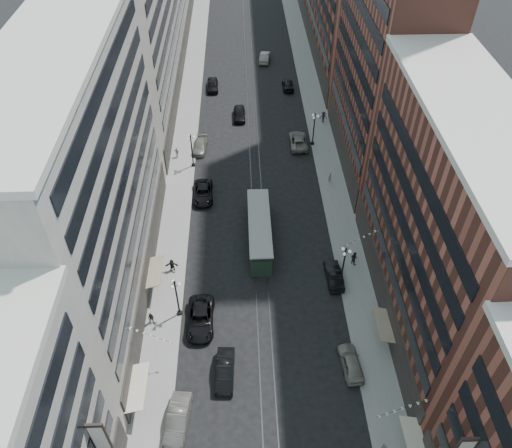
{
  "coord_description": "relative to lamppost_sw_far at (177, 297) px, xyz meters",
  "views": [
    {
      "loc": [
        -1.99,
        -5.24,
        44.97
      ],
      "look_at": [
        -0.5,
        36.88,
        5.0
      ],
      "focal_mm": 35.0,
      "sensor_mm": 36.0,
      "label": 1
    }
  ],
  "objects": [
    {
      "name": "car_8",
      "position": [
        0.8,
        31.21,
        -2.39
      ],
      "size": [
        2.41,
        5.03,
        1.41
      ],
      "primitive_type": "imported",
      "rotation": [
        0.0,
        0.0,
        -0.09
      ],
      "color": "slate",
      "rests_on": "ground"
    },
    {
      "name": "car_2",
      "position": [
        2.38,
        -1.25,
        -2.24
      ],
      "size": [
        2.83,
        6.14,
        1.71
      ],
      "primitive_type": "imported",
      "rotation": [
        0.0,
        0.0,
        0.0
      ],
      "color": "black",
      "rests_on": "ground"
    },
    {
      "name": "car_7",
      "position": [
        1.78,
        19.85,
        -2.31
      ],
      "size": [
        2.82,
        5.74,
        1.57
      ],
      "primitive_type": "imported",
      "rotation": [
        0.0,
        0.0,
        0.04
      ],
      "color": "black",
      "rests_on": "ground"
    },
    {
      "name": "car_4",
      "position": [
        17.6,
        -7.09,
        -2.29
      ],
      "size": [
        2.28,
        4.85,
        1.6
      ],
      "primitive_type": "imported",
      "rotation": [
        0.0,
        0.0,
        3.23
      ],
      "color": "gray",
      "rests_on": "ground"
    },
    {
      "name": "pedestrian_9",
      "position": [
        20.9,
        38.27,
        -1.98
      ],
      "size": [
        1.3,
        0.67,
        1.93
      ],
      "primitive_type": "imported",
      "rotation": [
        0.0,
        0.0,
        -0.13
      ],
      "color": "black",
      "rests_on": "sidewalk_east"
    },
    {
      "name": "pedestrian_7",
      "position": [
        20.36,
        6.75,
        -2.04
      ],
      "size": [
        0.91,
        0.99,
        1.81
      ],
      "primitive_type": "imported",
      "rotation": [
        0.0,
        0.0,
        2.2
      ],
      "color": "black",
      "rests_on": "sidewalk_east"
    },
    {
      "name": "lamppost_sw_far",
      "position": [
        0.0,
        0.0,
        0.0
      ],
      "size": [
        1.03,
        1.14,
        5.52
      ],
      "color": "black",
      "rests_on": "sidewalk_west"
    },
    {
      "name": "sidewalk_east",
      "position": [
        20.2,
        42.0,
        -3.02
      ],
      "size": [
        4.0,
        180.0,
        0.15
      ],
      "primitive_type": "cube",
      "color": "gray",
      "rests_on": "ground"
    },
    {
      "name": "pedestrian_2",
      "position": [
        -2.89,
        -1.11,
        -2.19
      ],
      "size": [
        0.82,
        0.59,
        1.52
      ],
      "primitive_type": "imported",
      "rotation": [
        0.0,
        0.0,
        -0.28
      ],
      "color": "black",
      "rests_on": "sidewalk_west"
    },
    {
      "name": "building_west_mid",
      "position": [
        -7.8,
        5.0,
        10.9
      ],
      "size": [
        8.0,
        36.0,
        28.0
      ],
      "primitive_type": "cube",
      "color": "#A5A092",
      "rests_on": "ground"
    },
    {
      "name": "car_5",
      "position": [
        5.08,
        -7.56,
        -2.27
      ],
      "size": [
        1.96,
        5.08,
        1.65
      ],
      "primitive_type": "imported",
      "rotation": [
        0.0,
        0.0,
        -0.04
      ],
      "color": "black",
      "rests_on": "ground"
    },
    {
      "name": "pedestrian_6",
      "position": [
        -2.55,
        29.31,
        -2.14
      ],
      "size": [
        1.04,
        0.72,
        1.62
      ],
      "primitive_type": "imported",
      "rotation": [
        0.0,
        0.0,
        2.81
      ],
      "color": "#A49888",
      "rests_on": "sidewalk_west"
    },
    {
      "name": "car_13",
      "position": [
        7.0,
        40.27,
        -2.27
      ],
      "size": [
        1.98,
        4.88,
        1.66
      ],
      "primitive_type": "imported",
      "rotation": [
        0.0,
        0.0,
        0.0
      ],
      "color": "black",
      "rests_on": "ground"
    },
    {
      "name": "building_east_tower",
      "position": [
        26.2,
        28.0,
        17.9
      ],
      "size": [
        8.0,
        26.0,
        42.0
      ],
      "primitive_type": "cube",
      "color": "brown",
      "rests_on": "ground"
    },
    {
      "name": "pedestrian_5",
      "position": [
        -1.32,
        6.4,
        -2.1
      ],
      "size": [
        1.57,
        0.46,
        1.68
      ],
      "primitive_type": "imported",
      "rotation": [
        0.0,
        0.0,
        0.01
      ],
      "color": "black",
      "rests_on": "sidewalk_west"
    },
    {
      "name": "rail_east",
      "position": [
        9.9,
        42.0,
        -3.09
      ],
      "size": [
        0.12,
        180.0,
        0.02
      ],
      "primitive_type": "cube",
      "color": "#2D2D33",
      "rests_on": "ground"
    },
    {
      "name": "lamppost_sw_mid",
      "position": [
        0.0,
        27.0,
        0.0
      ],
      "size": [
        1.03,
        1.14,
        5.52
      ],
      "color": "black",
      "rests_on": "sidewalk_west"
    },
    {
      "name": "pedestrian_8",
      "position": [
        19.65,
        22.34,
        -2.07
      ],
      "size": [
        0.76,
        0.73,
        1.75
      ],
      "primitive_type": "imported",
      "rotation": [
        0.0,
        0.0,
        3.85
      ],
      "color": "gray",
      "rests_on": "sidewalk_east"
    },
    {
      "name": "car_14",
      "position": [
        12.28,
        61.44,
        -2.24
      ],
      "size": [
        2.5,
        5.39,
        1.71
      ],
      "primitive_type": "imported",
      "rotation": [
        0.0,
        0.0,
        3.01
      ],
      "color": "gray",
      "rests_on": "ground"
    },
    {
      "name": "car_11",
      "position": [
        16.13,
        32.0,
        -2.28
      ],
      "size": [
        2.72,
        5.88,
        1.63
      ],
      "primitive_type": "imported",
      "rotation": [
        0.0,
        0.0,
        3.14
      ],
      "color": "slate",
      "rests_on": "ground"
    },
    {
      "name": "building_east_mid",
      "position": [
        26.2,
        -0.0,
        8.9
      ],
      "size": [
        8.0,
        30.0,
        24.0
      ],
      "primitive_type": "cube",
      "color": "brown",
      "rests_on": "ground"
    },
    {
      "name": "lamppost_se_mid",
      "position": [
        18.4,
        32.0,
        0.0
      ],
      "size": [
        1.03,
        1.14,
        5.52
      ],
      "color": "black",
      "rests_on": "sidewalk_east"
    },
    {
      "name": "rail_west",
      "position": [
        8.5,
        42.0,
        -3.09
      ],
      "size": [
        0.12,
        180.0,
        0.02
      ],
      "primitive_type": "cube",
      "color": "#2D2D33",
      "rests_on": "ground"
    },
    {
      "name": "streetcar",
      "position": [
        9.2,
        11.03,
        -1.53
      ],
      "size": [
        2.72,
        12.29,
        3.4
      ],
      "color": "#213426",
      "rests_on": "ground"
    },
    {
      "name": "lamppost_se_far",
      "position": [
        18.4,
        4.0,
        0.0
      ],
      "size": [
        1.03,
        1.14,
        5.52
      ],
      "color": "black",
      "rests_on": "sidewalk_east"
    },
    {
      "name": "car_10",
      "position": [
        17.6,
        4.35,
        -2.3
      ],
      "size": [
        1.85,
        4.89,
        1.59
      ],
      "primitive_type": "imported",
      "rotation": [
        0.0,
        0.0,
        3.18
      ],
      "color": "black",
      "rests_on": "ground"
    },
    {
      "name": "car_9",
      "position": [
        2.21,
        50.42,
        -2.24
      ],
      "size": [
        2.15,
        5.05,
        1.7
      ],
      "primitive_type": "imported",
      "rotation": [
        0.0,
        0.0,
        0.03
      ],
      "color": "black",
      "rests_on": "ground"
    },
    {
      "name": "car_12",
      "position": [
        16.0,
        50.19,
        -2.41
      ],
      "size": [
        1.94,
        4.74,
        1.37
      ],
      "primitive_type": "imported",
      "rotation": [
        0.0,
        0.0,
        3.14
      ],
      "color": "black",
      "rests_on": "ground"
    },
    {
      "name": "sidewalk_west",
      "position": [
        -1.8,
        42.0,
        -3.02
      ],
      "size": [
        4.0,
        180.0,
        0.15
      ],
      "primitive_type": "cube",
      "color": "gray",
      "rests_on": "ground"
    },
    {
      "name": "car_1",
      "position": [
        0.8,
        -12.34,
        -2.24
      ],
      "size": [
        2.41,
        5.36,
        1.71
      ],
      "primitive_type": "imported",
      "rotation": [
        0.0,
        0.0,
        -0.12
      ],
      "color": "#656259",
      "rests_on": "ground"
    },
    {
      "name": "ground",
      "position": [
        9.2,
        32.0,
        -3.1
      ],
      "size": [
        220.0,
        220.0,
        0.0
      ],
      "primitive_type": "plane",
      "color": "black",
      "rests_on": "ground"
    }
  ]
}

